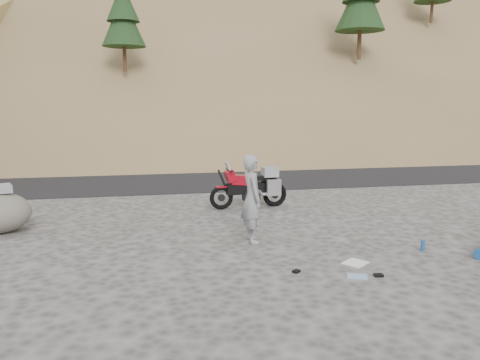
% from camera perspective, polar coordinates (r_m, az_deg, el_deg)
% --- Properties ---
extents(ground, '(140.00, 140.00, 0.00)m').
position_cam_1_polar(ground, '(9.66, 7.76, -7.49)').
color(ground, '#423F3D').
rests_on(ground, ground).
extents(road, '(120.00, 7.00, 0.05)m').
position_cam_1_polar(road, '(18.21, -1.35, 0.62)').
color(road, black).
rests_on(road, ground).
extents(hillside, '(120.00, 73.00, 46.72)m').
position_cam_1_polar(hillside, '(50.39, -7.93, 18.84)').
color(hillside, brown).
rests_on(hillside, ground).
extents(motorcycle, '(2.16, 0.74, 1.28)m').
position_cam_1_polar(motorcycle, '(12.52, 1.52, -0.91)').
color(motorcycle, black).
rests_on(motorcycle, ground).
extents(man, '(0.47, 0.68, 1.79)m').
position_cam_1_polar(man, '(9.62, 1.45, -7.48)').
color(man, gray).
rests_on(man, ground).
extents(gear_white_cloth, '(0.53, 0.52, 0.01)m').
position_cam_1_polar(gear_white_cloth, '(8.62, 13.88, -9.77)').
color(gear_white_cloth, white).
rests_on(gear_white_cloth, ground).
extents(gear_bottle, '(0.08, 0.08, 0.21)m').
position_cam_1_polar(gear_bottle, '(9.66, 21.39, -7.44)').
color(gear_bottle, '#174C8F').
rests_on(gear_bottle, ground).
extents(gear_glove_a, '(0.16, 0.12, 0.04)m').
position_cam_1_polar(gear_glove_a, '(8.09, 16.54, -11.06)').
color(gear_glove_a, black).
rests_on(gear_glove_a, ground).
extents(gear_glove_b, '(0.15, 0.15, 0.04)m').
position_cam_1_polar(gear_glove_b, '(7.99, 6.88, -10.99)').
color(gear_glove_b, black).
rests_on(gear_glove_b, ground).
extents(gear_blue_cloth, '(0.40, 0.35, 0.01)m').
position_cam_1_polar(gear_blue_cloth, '(8.00, 14.09, -11.31)').
color(gear_blue_cloth, '#80A4C7').
rests_on(gear_blue_cloth, ground).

